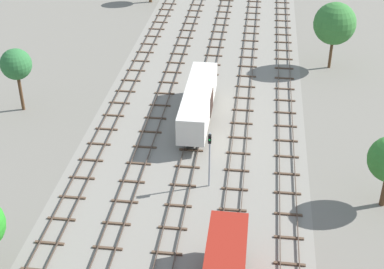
{
  "coord_description": "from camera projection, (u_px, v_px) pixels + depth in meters",
  "views": [
    {
      "loc": [
        6.1,
        -1.37,
        30.84
      ],
      "look_at": [
        0.0,
        47.14,
        1.5
      ],
      "focal_mm": 53.7,
      "sensor_mm": 36.0,
      "label": 1
    }
  ],
  "objects": [
    {
      "name": "ground_plane",
      "position": [
        202.0,
        106.0,
        65.32
      ],
      "size": [
        480.0,
        480.0,
        0.0
      ],
      "primitive_type": "plane",
      "color": "slate"
    },
    {
      "name": "ballast_bed",
      "position": [
        202.0,
        106.0,
        65.32
      ],
      "size": [
        22.85,
        176.0,
        0.01
      ],
      "primitive_type": "cube",
      "color": "gray",
      "rests_on": "ground"
    },
    {
      "name": "track_far_left",
      "position": [
        123.0,
        96.0,
        67.11
      ],
      "size": [
        2.4,
        126.0,
        0.29
      ],
      "color": "#47382D",
      "rests_on": "ground"
    },
    {
      "name": "track_left",
      "position": [
        162.0,
        99.0,
        66.61
      ],
      "size": [
        2.4,
        126.0,
        0.29
      ],
      "color": "#47382D",
      "rests_on": "ground"
    },
    {
      "name": "track_centre_left",
      "position": [
        203.0,
        101.0,
        66.1
      ],
      "size": [
        2.4,
        126.0,
        0.29
      ],
      "color": "#47382D",
      "rests_on": "ground"
    },
    {
      "name": "track_centre",
      "position": [
        244.0,
        103.0,
        65.6
      ],
      "size": [
        2.4,
        126.0,
        0.29
      ],
      "color": "#47382D",
      "rests_on": "ground"
    },
    {
      "name": "track_centre_right",
      "position": [
        285.0,
        106.0,
        65.1
      ],
      "size": [
        2.4,
        126.0,
        0.29
      ],
      "color": "#47382D",
      "rests_on": "ground"
    },
    {
      "name": "freight_boxcar_centre_left_mid",
      "position": [
        198.0,
        101.0,
        61.11
      ],
      "size": [
        2.87,
        14.0,
        3.6
      ],
      "color": "beige",
      "rests_on": "ground"
    },
    {
      "name": "signal_post_nearest",
      "position": [
        210.0,
        153.0,
        50.3
      ],
      "size": [
        0.28,
        0.47,
        5.58
      ],
      "color": "gray",
      "rests_on": "ground"
    },
    {
      "name": "lineside_tree_2",
      "position": [
        335.0,
        24.0,
        71.4
      ],
      "size": [
        5.3,
        5.3,
        8.61
      ],
      "color": "#4C331E",
      "rests_on": "ground"
    },
    {
      "name": "lineside_tree_3",
      "position": [
        16.0,
        65.0,
        61.84
      ],
      "size": [
        3.41,
        3.41,
        7.25
      ],
      "color": "#4C331E",
      "rests_on": "ground"
    }
  ]
}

